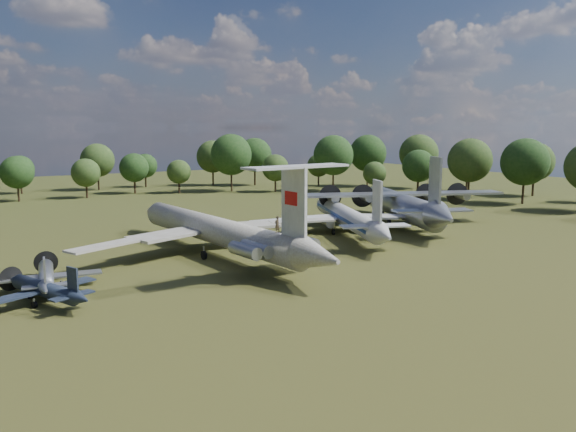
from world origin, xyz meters
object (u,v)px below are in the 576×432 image
small_prop_northwest (46,280)px  person_on_il62 (277,224)px  small_prop_west (46,293)px  il62_airliner (216,236)px  tu104_jet (347,220)px  an12_transport (402,209)px

small_prop_northwest → person_on_il62: bearing=-9.6°
small_prop_west → small_prop_northwest: small_prop_northwest is taller
person_on_il62 → small_prop_west: bearing=-23.2°
il62_airliner → person_on_il62: (1.53, -14.27, 3.53)m
il62_airliner → person_on_il62: size_ratio=26.92×
tu104_jet → an12_transport: bearing=28.6°
small_prop_west → an12_transport: bearing=-7.5°
small_prop_northwest → person_on_il62: person_on_il62 is taller
il62_airliner → small_prop_west: bearing=-159.1°
small_prop_west → person_on_il62: size_ratio=7.73×
an12_transport → small_prop_west: size_ratio=2.81×
il62_airliner → tu104_jet: bearing=1.4°
an12_transport → small_prop_northwest: (-60.65, -11.94, -1.64)m
il62_airliner → small_prop_northwest: (-22.57, -6.82, -1.42)m
tu104_jet → small_prop_west: bearing=-141.8°
tu104_jet → small_prop_northwest: (-47.17, -10.06, -0.99)m
il62_airliner → small_prop_west: size_ratio=3.48×
tu104_jet → an12_transport: an12_transport is taller
an12_transport → small_prop_west: (-61.37, -17.02, -1.68)m
tu104_jet → small_prop_west: 50.23m
small_prop_west → small_prop_northwest: (0.72, 5.07, 0.04)m
an12_transport → person_on_il62: 41.51m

